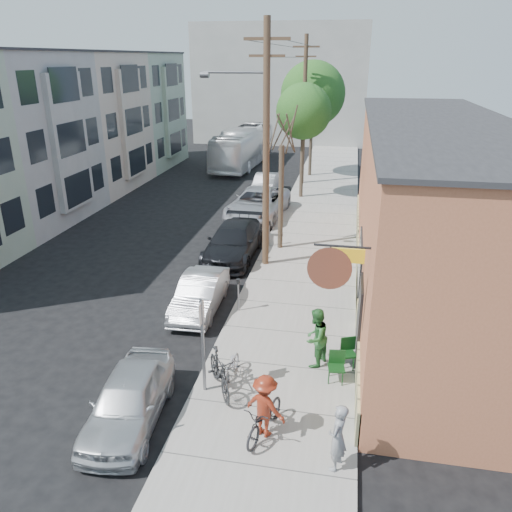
% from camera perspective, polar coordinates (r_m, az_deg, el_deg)
% --- Properties ---
extents(ground, '(120.00, 120.00, 0.00)m').
position_cam_1_polar(ground, '(17.92, -9.93, -7.63)').
color(ground, black).
extents(sidewalk, '(4.50, 58.00, 0.15)m').
position_cam_1_polar(sidewalk, '(26.99, 6.75, 2.98)').
color(sidewalk, gray).
rests_on(sidewalk, ground).
extents(cafe_building, '(6.60, 20.20, 6.61)m').
position_cam_1_polar(cafe_building, '(20.48, 19.18, 5.28)').
color(cafe_building, '#B06341').
rests_on(cafe_building, ground).
extents(apartment_row, '(6.30, 32.00, 9.00)m').
position_cam_1_polar(apartment_row, '(33.84, -21.53, 13.19)').
color(apartment_row, '#94A78D').
rests_on(apartment_row, ground).
extents(end_cap_building, '(18.00, 8.00, 12.00)m').
position_cam_1_polar(end_cap_building, '(57.13, 2.98, 19.04)').
color(end_cap_building, '#9C9B97').
rests_on(end_cap_building, ground).
extents(sign_post, '(0.07, 0.45, 2.80)m').
position_cam_1_polar(sign_post, '(13.41, -6.13, -9.15)').
color(sign_post, slate).
rests_on(sign_post, sidewalk).
extents(parking_meter_near, '(0.14, 0.14, 1.24)m').
position_cam_1_polar(parking_meter_near, '(17.85, -2.04, -3.85)').
color(parking_meter_near, slate).
rests_on(parking_meter_near, sidewalk).
extents(parking_meter_far, '(0.14, 0.14, 1.24)m').
position_cam_1_polar(parking_meter_far, '(24.08, 1.53, 3.08)').
color(parking_meter_far, slate).
rests_on(parking_meter_far, sidewalk).
extents(utility_pole_near, '(3.57, 0.28, 10.00)m').
position_cam_1_polar(utility_pole_near, '(20.82, 1.01, 12.68)').
color(utility_pole_near, '#503A28').
rests_on(utility_pole_near, sidewalk).
extents(utility_pole_far, '(1.80, 0.28, 10.00)m').
position_cam_1_polar(utility_pole_far, '(36.27, 5.52, 16.37)').
color(utility_pole_far, '#503A28').
rests_on(utility_pole_far, sidewalk).
extents(tree_bare, '(0.24, 0.24, 4.89)m').
position_cam_1_polar(tree_bare, '(23.41, 2.86, 6.63)').
color(tree_bare, '#44392C').
rests_on(tree_bare, sidewalk).
extents(tree_leafy_mid, '(3.45, 3.45, 7.15)m').
position_cam_1_polar(tree_leafy_mid, '(32.31, 5.46, 16.10)').
color(tree_leafy_mid, '#44392C').
rests_on(tree_leafy_mid, sidewalk).
extents(tree_leafy_far, '(4.76, 4.76, 8.41)m').
position_cam_1_polar(tree_leafy_far, '(38.82, 6.51, 17.92)').
color(tree_leafy_far, '#44392C').
rests_on(tree_leafy_far, sidewalk).
extents(patio_chair_a, '(0.56, 0.56, 0.88)m').
position_cam_1_polar(patio_chair_a, '(14.53, 9.16, -12.47)').
color(patio_chair_a, '#0F3613').
rests_on(patio_chair_a, sidewalk).
extents(patio_chair_b, '(0.65, 0.65, 0.88)m').
position_cam_1_polar(patio_chair_b, '(15.19, 10.40, -10.90)').
color(patio_chair_b, '#0F3613').
rests_on(patio_chair_b, sidewalk).
extents(patron_grey, '(0.55, 0.69, 1.65)m').
position_cam_1_polar(patron_grey, '(11.73, 9.31, -19.77)').
color(patron_grey, gray).
rests_on(patron_grey, sidewalk).
extents(patron_green, '(1.00, 1.10, 1.83)m').
position_cam_1_polar(patron_green, '(14.89, 6.83, -9.25)').
color(patron_green, '#2B6B30').
rests_on(patron_green, sidewalk).
extents(cyclist, '(1.21, 0.98, 1.64)m').
position_cam_1_polar(cyclist, '(12.41, 1.04, -16.76)').
color(cyclist, maroon).
rests_on(cyclist, sidewalk).
extents(cyclist_bike, '(1.11, 1.92, 0.95)m').
position_cam_1_polar(cyclist_bike, '(12.62, 1.03, -17.98)').
color(cyclist_bike, black).
rests_on(cyclist_bike, sidewalk).
extents(parked_bike_a, '(1.44, 1.97, 1.17)m').
position_cam_1_polar(parked_bike_a, '(13.95, -4.21, -13.10)').
color(parked_bike_a, black).
rests_on(parked_bike_a, sidewalk).
extents(parked_bike_b, '(0.59, 1.55, 0.80)m').
position_cam_1_polar(parked_bike_b, '(14.46, -2.82, -12.55)').
color(parked_bike_b, gray).
rests_on(parked_bike_b, sidewalk).
extents(car_0, '(2.00, 4.16, 1.37)m').
position_cam_1_polar(car_0, '(13.45, -14.32, -15.58)').
color(car_0, '#B7BBC0').
rests_on(car_0, ground).
extents(car_1, '(1.51, 4.03, 1.31)m').
position_cam_1_polar(car_1, '(18.39, -6.42, -4.30)').
color(car_1, '#B7B9C0').
rests_on(car_1, ground).
extents(car_2, '(2.17, 5.29, 1.53)m').
position_cam_1_polar(car_2, '(23.09, -2.61, 1.66)').
color(car_2, black).
rests_on(car_2, ground).
extents(car_3, '(3.32, 6.30, 1.69)m').
position_cam_1_polar(car_3, '(28.82, 0.21, 5.96)').
color(car_3, '#B3B4BB').
rests_on(car_3, ground).
extents(car_4, '(1.42, 4.05, 1.34)m').
position_cam_1_polar(car_4, '(34.26, 1.08, 8.21)').
color(car_4, '#9A9AA1').
rests_on(car_4, ground).
extents(bus, '(3.27, 11.56, 3.19)m').
position_cam_1_polar(bus, '(43.54, -1.46, 12.37)').
color(bus, white).
rests_on(bus, ground).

